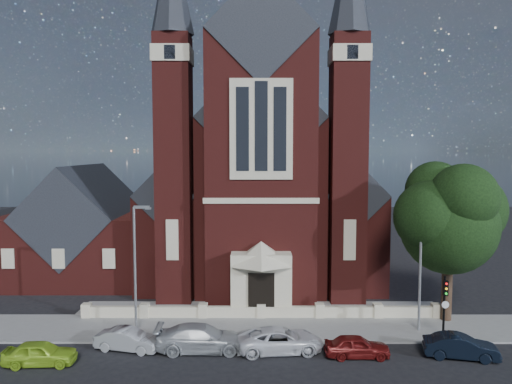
# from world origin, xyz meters

# --- Properties ---
(ground) EXTENTS (120.00, 120.00, 0.00)m
(ground) POSITION_xyz_m (0.00, 15.00, 0.00)
(ground) COLOR black
(ground) RESTS_ON ground
(pavement_strip) EXTENTS (60.00, 5.00, 0.12)m
(pavement_strip) POSITION_xyz_m (0.00, 4.50, 0.00)
(pavement_strip) COLOR slate
(pavement_strip) RESTS_ON ground
(forecourt_paving) EXTENTS (26.00, 3.00, 0.14)m
(forecourt_paving) POSITION_xyz_m (0.00, 8.50, 0.00)
(forecourt_paving) COLOR slate
(forecourt_paving) RESTS_ON ground
(forecourt_wall) EXTENTS (24.00, 0.40, 0.90)m
(forecourt_wall) POSITION_xyz_m (0.00, 6.50, 0.00)
(forecourt_wall) COLOR beige
(forecourt_wall) RESTS_ON ground
(church) EXTENTS (20.01, 34.90, 29.20)m
(church) POSITION_xyz_m (-0.00, 22.94, 8.19)
(church) COLOR #551A16
(church) RESTS_ON ground
(parish_hall) EXTENTS (12.00, 12.20, 10.24)m
(parish_hall) POSITION_xyz_m (-16.00, 18.00, 4.01)
(parish_hall) COLOR #551A16
(parish_hall) RESTS_ON ground
(street_tree) EXTENTS (6.40, 6.60, 10.70)m
(street_tree) POSITION_xyz_m (12.60, 5.71, 6.96)
(street_tree) COLOR black
(street_tree) RESTS_ON ground
(street_lamp_left) EXTENTS (1.16, 0.22, 8.09)m
(street_lamp_left) POSITION_xyz_m (-7.91, 4.00, 4.60)
(street_lamp_left) COLOR gray
(street_lamp_left) RESTS_ON ground
(street_lamp_right) EXTENTS (1.16, 0.22, 8.09)m
(street_lamp_right) POSITION_xyz_m (10.09, 4.00, 4.60)
(street_lamp_right) COLOR gray
(street_lamp_right) RESTS_ON ground
(traffic_signal) EXTENTS (0.28, 0.42, 4.00)m
(traffic_signal) POSITION_xyz_m (11.00, 2.43, 2.58)
(traffic_signal) COLOR black
(traffic_signal) RESTS_ON ground
(car_lime_van) EXTENTS (3.92, 1.81, 1.30)m
(car_lime_van) POSITION_xyz_m (-11.97, -0.94, 0.65)
(car_lime_van) COLOR #95C527
(car_lime_van) RESTS_ON ground
(car_silver_a) EXTENTS (4.02, 2.16, 1.26)m
(car_silver_a) POSITION_xyz_m (-7.74, 1.04, 0.63)
(car_silver_a) COLOR #969A9D
(car_silver_a) RESTS_ON ground
(car_silver_b) EXTENTS (5.30, 2.24, 1.53)m
(car_silver_b) POSITION_xyz_m (-3.50, 0.92, 0.76)
(car_silver_b) COLOR #9FA3A6
(car_silver_b) RESTS_ON ground
(car_white_suv) EXTENTS (5.14, 2.78, 1.37)m
(car_white_suv) POSITION_xyz_m (1.04, 0.84, 0.69)
(car_white_suv) COLOR white
(car_white_suv) RESTS_ON ground
(car_dark_red) EXTENTS (3.64, 1.47, 1.24)m
(car_dark_red) POSITION_xyz_m (5.28, 0.10, 0.62)
(car_dark_red) COLOR maroon
(car_dark_red) RESTS_ON ground
(car_navy) EXTENTS (4.18, 2.17, 1.31)m
(car_navy) POSITION_xyz_m (11.02, -0.04, 0.66)
(car_navy) COLOR black
(car_navy) RESTS_ON ground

